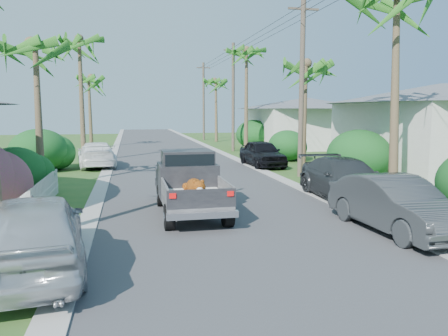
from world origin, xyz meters
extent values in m
plane|color=#2D5821|center=(0.00, 0.00, 0.00)|extent=(120.00, 120.00, 0.00)
cube|color=#38383A|center=(0.00, 25.00, 0.01)|extent=(8.00, 100.00, 0.02)
cube|color=#A5A39E|center=(-4.30, 25.00, 0.03)|extent=(0.60, 100.00, 0.06)
cube|color=#A5A39E|center=(4.30, 25.00, 0.03)|extent=(0.60, 100.00, 0.06)
cylinder|color=black|center=(-1.95, 4.06, 0.38)|extent=(0.28, 0.76, 0.76)
cylinder|color=black|center=(-0.25, 4.06, 0.38)|extent=(0.28, 0.76, 0.76)
cylinder|color=black|center=(-1.95, 7.31, 0.38)|extent=(0.28, 0.76, 0.76)
cylinder|color=black|center=(-0.25, 7.31, 0.38)|extent=(0.28, 0.76, 0.76)
cube|color=gray|center=(-1.10, 4.71, 0.62)|extent=(1.90, 2.40, 0.24)
cube|color=gray|center=(-2.02, 4.71, 1.00)|extent=(0.06, 2.40, 0.55)
cube|color=gray|center=(-0.18, 4.71, 1.00)|extent=(0.06, 2.40, 0.55)
cube|color=black|center=(-1.10, 3.54, 0.98)|extent=(1.92, 0.08, 0.52)
cube|color=silver|center=(-1.10, 3.38, 0.55)|extent=(1.98, 0.18, 0.18)
cube|color=red|center=(-1.90, 3.49, 1.10)|extent=(0.18, 0.05, 0.14)
cube|color=red|center=(-0.30, 3.49, 1.10)|extent=(0.18, 0.05, 0.14)
cube|color=black|center=(-1.10, 6.56, 1.05)|extent=(1.94, 1.65, 1.10)
cube|color=black|center=(-1.10, 6.56, 1.78)|extent=(1.70, 1.35, 0.55)
cube|color=black|center=(-1.10, 5.89, 1.75)|extent=(1.60, 0.05, 0.45)
cube|color=black|center=(-1.10, 7.81, 0.90)|extent=(1.94, 1.20, 0.80)
cube|color=white|center=(-1.10, 4.71, 0.82)|extent=(1.70, 2.10, 0.16)
ellipsoid|color=orange|center=(-1.10, 4.81, 1.12)|extent=(0.48, 1.25, 0.43)
sphere|color=orange|center=(-1.10, 4.06, 1.20)|extent=(0.40, 0.40, 0.40)
ellipsoid|color=white|center=(-1.10, 4.81, 1.02)|extent=(0.32, 0.86, 0.18)
imported|color=#323538|center=(4.20, 2.55, 0.77)|extent=(1.89, 4.78, 1.55)
imported|color=#2E3133|center=(5.00, 7.00, 0.78)|extent=(2.36, 5.43, 1.56)
imported|color=black|center=(4.93, 17.46, 0.80)|extent=(2.05, 4.74, 1.59)
imported|color=#B8BABF|center=(-5.00, 1.33, 0.86)|extent=(2.68, 5.25, 1.71)
imported|color=white|center=(-5.00, 19.33, 0.75)|extent=(2.72, 5.39, 1.50)
cone|color=brown|center=(-6.80, 12.00, 3.10)|extent=(0.36, 0.61, 6.21)
cone|color=brown|center=(-6.00, 22.00, 4.00)|extent=(0.36, 0.36, 8.00)
cone|color=brown|center=(-6.50, 34.00, 3.25)|extent=(0.36, 0.75, 6.51)
cone|color=brown|center=(6.30, 6.00, 3.75)|extent=(0.36, 0.73, 7.51)
cone|color=brown|center=(6.60, 15.00, 3.00)|extent=(0.36, 0.54, 6.01)
cone|color=brown|center=(6.20, 26.00, 4.10)|extent=(0.36, 0.36, 8.20)
cone|color=brown|center=(6.50, 40.00, 3.40)|extent=(0.36, 0.63, 6.81)
ellipsoid|color=#124018|center=(-7.40, 10.00, 1.00)|extent=(2.40, 2.64, 2.00)
ellipsoid|color=#124018|center=(-8.00, 18.00, 1.20)|extent=(3.20, 3.52, 2.40)
ellipsoid|color=#124018|center=(7.80, 11.00, 1.25)|extent=(3.00, 3.30, 2.50)
ellipsoid|color=#124018|center=(7.50, 20.00, 1.05)|extent=(2.60, 2.86, 2.10)
ellipsoid|color=#124018|center=(8.00, 30.00, 1.30)|extent=(3.20, 3.52, 2.60)
cube|color=white|center=(-6.00, 5.50, 0.50)|extent=(0.10, 11.00, 1.00)
cube|color=silver|center=(13.00, 12.00, 1.90)|extent=(8.00, 9.00, 3.80)
cone|color=#595B60|center=(13.00, 12.00, 4.30)|extent=(6.48, 6.48, 1.00)
cube|color=silver|center=(13.00, 30.00, 1.80)|extent=(9.00, 8.00, 3.60)
cone|color=#595B60|center=(13.00, 30.00, 4.10)|extent=(6.48, 6.48, 1.00)
cylinder|color=brown|center=(5.60, 13.00, 4.50)|extent=(0.26, 0.26, 9.00)
cube|color=brown|center=(5.60, 13.00, 8.40)|extent=(1.60, 0.10, 0.10)
cylinder|color=brown|center=(5.60, 28.00, 4.50)|extent=(0.26, 0.26, 9.00)
cube|color=brown|center=(5.60, 28.00, 8.40)|extent=(1.60, 0.10, 0.10)
cylinder|color=brown|center=(5.60, 43.00, 4.50)|extent=(0.26, 0.26, 9.00)
cube|color=brown|center=(5.60, 43.00, 8.40)|extent=(1.60, 0.10, 0.10)
camera|label=1|loc=(-2.99, -8.10, 3.36)|focal=35.00mm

